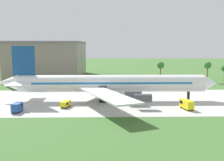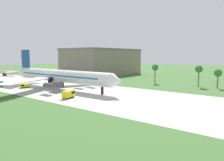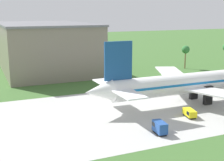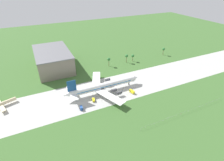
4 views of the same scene
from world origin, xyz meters
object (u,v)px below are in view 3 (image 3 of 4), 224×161
at_px(baggage_tug, 160,127).
at_px(jet_airliner, 206,82).
at_px(fuel_truck, 190,113).
at_px(terminal_building, 44,46).

bearing_deg(baggage_tug, jet_airliner, 32.14).
relative_size(jet_airliner, fuel_truck, 15.99).
height_order(fuel_truck, terminal_building, terminal_building).
height_order(baggage_tug, terminal_building, terminal_building).
xyz_separation_m(jet_airliner, terminal_building, (-32.27, 69.33, 4.53)).
relative_size(baggage_tug, terminal_building, 0.07).
bearing_deg(terminal_building, fuel_truck, -76.34).
xyz_separation_m(baggage_tug, terminal_building, (-6.78, 85.35, 8.89)).
xyz_separation_m(jet_airliner, baggage_tug, (-25.49, -16.01, -4.36)).
relative_size(baggage_tug, fuel_truck, 0.88).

